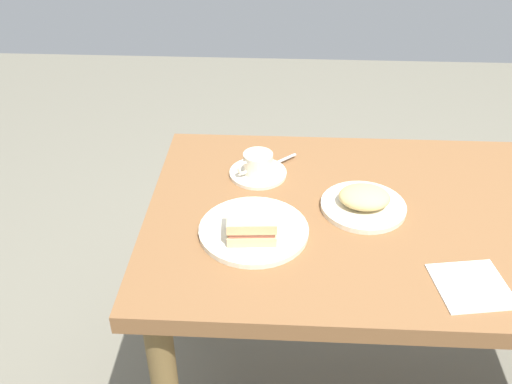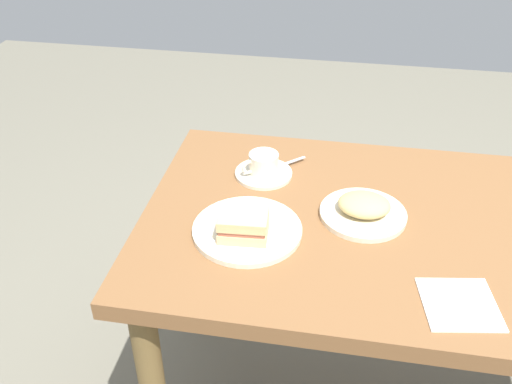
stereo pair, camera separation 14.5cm
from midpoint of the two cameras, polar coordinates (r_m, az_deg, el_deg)
name	(u,v)px [view 2 (the right image)]	position (r m, az deg, el deg)	size (l,w,h in m)	color
dining_table	(406,257)	(1.52, 17.44, -6.32)	(1.33, 0.77, 0.76)	brown
sandwich_plate	(247,230)	(1.36, 2.17, -3.93)	(0.26, 0.26, 0.01)	beige
sandwich_front	(243,225)	(1.31, 1.88, -3.46)	(0.12, 0.09, 0.06)	#DCB57D
coffee_saucer	(264,173)	(1.57, 3.41, 1.78)	(0.16, 0.16, 0.01)	beige
coffee_cup	(263,163)	(1.55, 3.40, 2.85)	(0.10, 0.08, 0.06)	beige
spoon	(286,163)	(1.60, 5.60, 2.79)	(0.08, 0.08, 0.01)	silver
side_plate	(363,214)	(1.45, 13.49, -2.26)	(0.21, 0.21, 0.01)	beige
side_food_pile	(364,204)	(1.43, 13.64, -1.33)	(0.13, 0.11, 0.04)	tan
napkin	(459,304)	(1.28, 22.83, -10.43)	(0.15, 0.15, 0.00)	white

